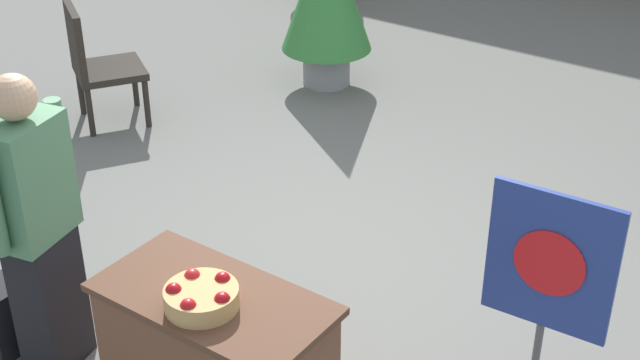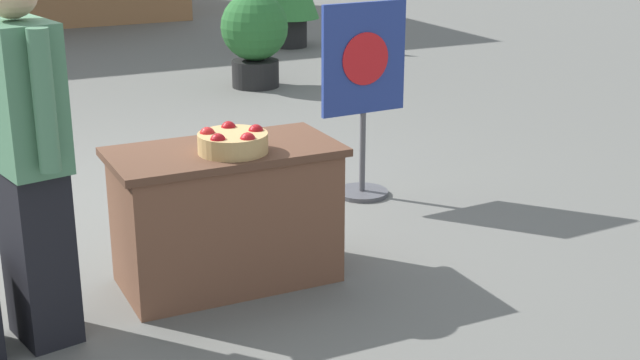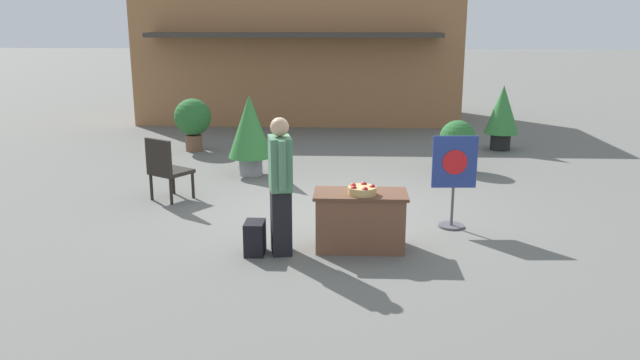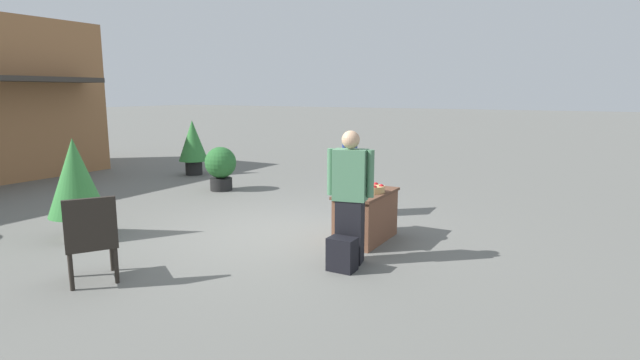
{
  "view_description": "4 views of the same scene",
  "coord_description": "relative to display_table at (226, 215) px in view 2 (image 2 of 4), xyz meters",
  "views": [
    {
      "loc": [
        2.63,
        -3.87,
        3.32
      ],
      "look_at": [
        0.26,
        -0.51,
        1.0
      ],
      "focal_mm": 50.0,
      "sensor_mm": 36.0,
      "label": 1
    },
    {
      "loc": [
        -1.25,
        -5.52,
        2.02
      ],
      "look_at": [
        0.73,
        -1.43,
        0.52
      ],
      "focal_mm": 50.0,
      "sensor_mm": 36.0,
      "label": 2
    },
    {
      "loc": [
        0.08,
        -8.94,
        2.83
      ],
      "look_at": [
        -0.32,
        -0.71,
        0.73
      ],
      "focal_mm": 35.0,
      "sensor_mm": 36.0,
      "label": 3
    },
    {
      "loc": [
        -6.39,
        -4.29,
        2.19
      ],
      "look_at": [
        0.37,
        -0.48,
        0.82
      ],
      "focal_mm": 28.0,
      "sensor_mm": 36.0,
      "label": 4
    }
  ],
  "objects": [
    {
      "name": "ground_plane",
      "position": [
        -0.22,
        1.35,
        -0.37
      ],
      "size": [
        120.0,
        120.0,
        0.0
      ],
      "primitive_type": "plane",
      "color": "slate"
    },
    {
      "name": "display_table",
      "position": [
        0.0,
        0.0,
        0.0
      ],
      "size": [
        1.18,
        0.61,
        0.74
      ],
      "color": "brown",
      "rests_on": "ground_plane"
    },
    {
      "name": "apple_basket",
      "position": [
        0.02,
        -0.09,
        0.42
      ],
      "size": [
        0.36,
        0.36,
        0.13
      ],
      "color": "tan",
      "rests_on": "display_table"
    },
    {
      "name": "person_visitor",
      "position": [
        -0.99,
        -0.21,
        0.51
      ],
      "size": [
        0.34,
        0.6,
        1.72
      ],
      "rotation": [
        0.0,
        0.0,
        0.21
      ],
      "color": "black",
      "rests_on": "ground_plane"
    },
    {
      "name": "poster_board",
      "position": [
        1.31,
        0.91,
        0.35
      ],
      "size": [
        0.62,
        0.36,
        1.31
      ],
      "rotation": [
        0.0,
        0.0,
        -1.52
      ],
      "color": "#4C4C51",
      "rests_on": "ground_plane"
    },
    {
      "name": "potted_plant_near_left",
      "position": [
        1.95,
        4.45,
        0.18
      ],
      "size": [
        0.7,
        0.7,
        0.98
      ],
      "color": "black",
      "rests_on": "ground_plane"
    }
  ]
}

